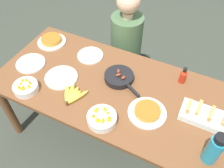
# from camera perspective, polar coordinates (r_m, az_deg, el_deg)

# --- Properties ---
(ground_plane) EXTENTS (14.00, 14.00, 0.00)m
(ground_plane) POSITION_cam_1_polar(r_m,az_deg,el_deg) (2.39, 0.00, -11.99)
(ground_plane) COLOR #383D33
(dining_table) EXTENTS (1.82, 0.86, 0.72)m
(dining_table) POSITION_cam_1_polar(r_m,az_deg,el_deg) (1.87, 0.00, -2.40)
(dining_table) COLOR brown
(dining_table) RESTS_ON ground_plane
(banana_bunch) EXTENTS (0.20, 0.20, 0.04)m
(banana_bunch) POSITION_cam_1_polar(r_m,az_deg,el_deg) (1.75, -9.61, -2.76)
(banana_bunch) COLOR gold
(banana_bunch) RESTS_ON dining_table
(melon_tray) EXTENTS (0.31, 0.17, 0.10)m
(melon_tray) POSITION_cam_1_polar(r_m,az_deg,el_deg) (1.72, 21.24, -7.12)
(melon_tray) COLOR silver
(melon_tray) RESTS_ON dining_table
(skillet) EXTENTS (0.33, 0.24, 0.08)m
(skillet) POSITION_cam_1_polar(r_m,az_deg,el_deg) (1.84, 1.76, 1.63)
(skillet) COLOR black
(skillet) RESTS_ON dining_table
(frittata_plate_center) EXTENTS (0.27, 0.27, 0.05)m
(frittata_plate_center) POSITION_cam_1_polar(r_m,az_deg,el_deg) (1.66, 8.48, -6.65)
(frittata_plate_center) COLOR silver
(frittata_plate_center) RESTS_ON dining_table
(frittata_plate_side) EXTENTS (0.25, 0.25, 0.05)m
(frittata_plate_side) POSITION_cam_1_polar(r_m,az_deg,el_deg) (2.25, -14.35, 10.10)
(frittata_plate_side) COLOR silver
(frittata_plate_side) RESTS_ON dining_table
(empty_plate_near_front) EXTENTS (0.26, 0.26, 0.02)m
(empty_plate_near_front) POSITION_cam_1_polar(r_m,az_deg,el_deg) (1.90, -12.11, 1.52)
(empty_plate_near_front) COLOR silver
(empty_plate_near_front) RESTS_ON dining_table
(empty_plate_far_left) EXTENTS (0.24, 0.24, 0.02)m
(empty_plate_far_left) POSITION_cam_1_polar(r_m,az_deg,el_deg) (2.09, -18.96, 4.70)
(empty_plate_far_left) COLOR silver
(empty_plate_far_left) RESTS_ON dining_table
(empty_plate_far_right) EXTENTS (0.22, 0.22, 0.02)m
(empty_plate_far_right) POSITION_cam_1_polar(r_m,az_deg,el_deg) (2.05, -5.24, 6.83)
(empty_plate_far_right) COLOR silver
(empty_plate_far_right) RESTS_ON dining_table
(fruit_bowl_mango) EXTENTS (0.18, 0.18, 0.11)m
(fruit_bowl_mango) POSITION_cam_1_polar(r_m,az_deg,el_deg) (1.87, -20.07, -0.71)
(fruit_bowl_mango) COLOR silver
(fruit_bowl_mango) RESTS_ON dining_table
(fruit_bowl_citrus) EXTENTS (0.20, 0.20, 0.11)m
(fruit_bowl_citrus) POSITION_cam_1_polar(r_m,az_deg,el_deg) (1.59, -2.45, -8.18)
(fruit_bowl_citrus) COLOR silver
(fruit_bowl_citrus) RESTS_ON dining_table
(water_bottle) EXTENTS (0.09, 0.09, 0.25)m
(water_bottle) POSITION_cam_1_polar(r_m,az_deg,el_deg) (1.50, 23.36, -14.19)
(water_bottle) COLOR teal
(water_bottle) RESTS_ON dining_table
(hot_sauce_bottle) EXTENTS (0.05, 0.05, 0.14)m
(hot_sauce_bottle) POSITION_cam_1_polar(r_m,az_deg,el_deg) (1.88, 16.76, 1.88)
(hot_sauce_bottle) COLOR #B72814
(hot_sauce_bottle) RESTS_ON dining_table
(person_figure) EXTENTS (0.33, 0.33, 1.16)m
(person_figure) POSITION_cam_1_polar(r_m,az_deg,el_deg) (2.44, 3.30, 7.51)
(person_figure) COLOR black
(person_figure) RESTS_ON ground_plane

